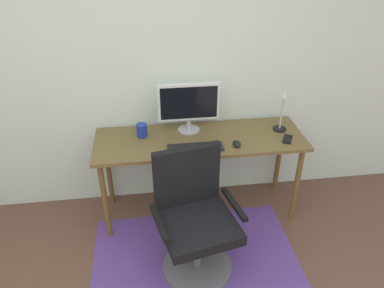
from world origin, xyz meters
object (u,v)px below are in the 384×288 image
object	(u,v)px
desk	(200,146)
keyboard	(195,148)
monitor	(189,104)
desk_lamp	(283,105)
cell_phone	(287,139)
office_chair	(195,224)
coffee_cup	(142,130)
computer_mouse	(237,144)

from	to	relation	value
desk	keyboard	distance (m)	0.19
monitor	desk_lamp	world-z (taller)	monitor
monitor	keyboard	world-z (taller)	monitor
cell_phone	office_chair	size ratio (longest dim) A/B	0.15
desk	coffee_cup	world-z (taller)	coffee_cup
desk	keyboard	world-z (taller)	keyboard
desk	office_chair	xyz separation A→B (m)	(-0.13, -0.61, -0.28)
desk	monitor	xyz separation A→B (m)	(-0.07, 0.14, 0.32)
keyboard	office_chair	size ratio (longest dim) A/B	0.46
keyboard	monitor	bearing A→B (deg)	92.65
cell_phone	monitor	bearing A→B (deg)	-171.85
monitor	cell_phone	bearing A→B (deg)	-18.64
cell_phone	desk	bearing A→B (deg)	-162.95
desk	office_chair	distance (m)	0.68
office_chair	desk	bearing A→B (deg)	65.75
computer_mouse	cell_phone	size ratio (longest dim) A/B	0.74
cell_phone	office_chair	distance (m)	1.02
monitor	keyboard	size ratio (longest dim) A/B	1.16
monitor	coffee_cup	size ratio (longest dim) A/B	4.58
monitor	computer_mouse	bearing A→B (deg)	-40.60
desk	keyboard	size ratio (longest dim) A/B	3.95
computer_mouse	coffee_cup	size ratio (longest dim) A/B	0.95
keyboard	coffee_cup	size ratio (longest dim) A/B	3.94
cell_phone	coffee_cup	bearing A→B (deg)	-163.67
desk	cell_phone	size ratio (longest dim) A/B	12.14
monitor	office_chair	size ratio (longest dim) A/B	0.53
coffee_cup	desk_lamp	world-z (taller)	desk_lamp
desk	monitor	distance (m)	0.35
computer_mouse	cell_phone	bearing A→B (deg)	4.44
coffee_cup	office_chair	xyz separation A→B (m)	(0.33, -0.71, -0.41)
coffee_cup	monitor	bearing A→B (deg)	6.64
computer_mouse	keyboard	bearing A→B (deg)	-179.15
keyboard	cell_phone	world-z (taller)	keyboard
monitor	office_chair	distance (m)	0.96
computer_mouse	desk_lamp	distance (m)	0.51
cell_phone	computer_mouse	bearing A→B (deg)	-148.77
monitor	desk_lamp	bearing A→B (deg)	-6.65
desk	desk_lamp	xyz separation A→B (m)	(0.69, 0.05, 0.30)
coffee_cup	desk_lamp	xyz separation A→B (m)	(1.15, -0.04, 0.17)
keyboard	coffee_cup	distance (m)	0.48
monitor	office_chair	world-z (taller)	monitor
keyboard	desk_lamp	world-z (taller)	desk_lamp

